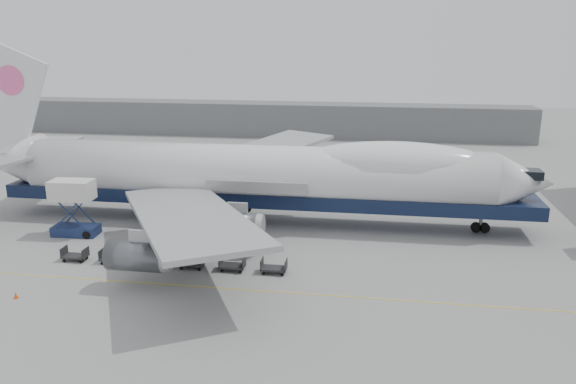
# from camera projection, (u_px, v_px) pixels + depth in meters

# --- Properties ---
(ground) EXTENTS (260.00, 260.00, 0.00)m
(ground) POSITION_uv_depth(u_px,v_px,m) (229.00, 261.00, 53.29)
(ground) COLOR gray
(ground) RESTS_ON ground
(apron_line) EXTENTS (60.00, 0.15, 0.01)m
(apron_line) POSITION_uv_depth(u_px,v_px,m) (211.00, 287.00, 47.57)
(apron_line) COLOR gold
(apron_line) RESTS_ON ground
(hangar) EXTENTS (110.00, 8.00, 7.00)m
(hangar) POSITION_uv_depth(u_px,v_px,m) (266.00, 119.00, 120.50)
(hangar) COLOR slate
(hangar) RESTS_ON ground
(airliner) EXTENTS (67.00, 55.30, 19.98)m
(airliner) POSITION_uv_depth(u_px,v_px,m) (260.00, 174.00, 63.12)
(airliner) COLOR white
(airliner) RESTS_ON ground
(catering_truck) EXTENTS (4.86, 3.50, 6.04)m
(catering_truck) POSITION_uv_depth(u_px,v_px,m) (73.00, 204.00, 59.34)
(catering_truck) COLOR navy
(catering_truck) RESTS_ON ground
(traffic_cone) EXTENTS (0.35, 0.35, 0.52)m
(traffic_cone) POSITION_uv_depth(u_px,v_px,m) (16.00, 295.00, 45.56)
(traffic_cone) COLOR #F0430C
(traffic_cone) RESTS_ON ground
(dolly_0) EXTENTS (2.30, 1.35, 1.30)m
(dolly_0) POSITION_uv_depth(u_px,v_px,m) (75.00, 255.00, 53.19)
(dolly_0) COLOR #2D2D30
(dolly_0) RESTS_ON ground
(dolly_1) EXTENTS (2.30, 1.35, 1.30)m
(dolly_1) POSITION_uv_depth(u_px,v_px,m) (113.00, 258.00, 52.62)
(dolly_1) COLOR #2D2D30
(dolly_1) RESTS_ON ground
(dolly_2) EXTENTS (2.30, 1.35, 1.30)m
(dolly_2) POSITION_uv_depth(u_px,v_px,m) (152.00, 260.00, 52.05)
(dolly_2) COLOR #2D2D30
(dolly_2) RESTS_ON ground
(dolly_3) EXTENTS (2.30, 1.35, 1.30)m
(dolly_3) POSITION_uv_depth(u_px,v_px,m) (192.00, 262.00, 51.48)
(dolly_3) COLOR #2D2D30
(dolly_3) RESTS_ON ground
(dolly_4) EXTENTS (2.30, 1.35, 1.30)m
(dolly_4) POSITION_uv_depth(u_px,v_px,m) (232.00, 265.00, 50.91)
(dolly_4) COLOR #2D2D30
(dolly_4) RESTS_ON ground
(dolly_5) EXTENTS (2.30, 1.35, 1.30)m
(dolly_5) POSITION_uv_depth(u_px,v_px,m) (274.00, 268.00, 50.34)
(dolly_5) COLOR #2D2D30
(dolly_5) RESTS_ON ground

